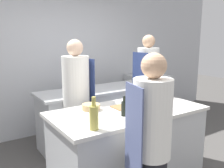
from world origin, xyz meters
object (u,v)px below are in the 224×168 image
Objects in this scene: chef_at_pass_far at (147,93)px; stockpot at (140,80)px; bottle_olive_oil at (156,95)px; bottle_vinegar at (94,117)px; bowl_prep_small at (153,111)px; bowl_ceramic_blue at (141,97)px; bottle_wine at (124,108)px; chef_at_prep_near at (151,148)px; bowl_mixing_large at (91,107)px; oven_range at (148,97)px; chef_at_stove at (77,103)px.

chef_at_pass_far is 7.85× the size of stockpot.
bottle_olive_oil is 0.71× the size of bottle_vinegar.
bowl_ceramic_blue is at bearing 62.12° from bowl_prep_small.
bottle_olive_oil reaches higher than bowl_ceramic_blue.
bottle_wine is at bearing 157.58° from bowl_prep_small.
chef_at_prep_near is 7.75× the size of bowl_mixing_large.
bowl_prep_small is 1.05× the size of bowl_ceramic_blue.
bowl_mixing_large is (-0.90, 0.14, -0.05)m from bottle_olive_oil.
bottle_wine is at bearing -160.23° from bottle_olive_oil.
bowl_mixing_large is at bearing -177.97° from bowl_ceramic_blue.
chef_at_pass_far is (-1.04, -1.15, 0.44)m from oven_range.
oven_range is 1.09m from stockpot.
bottle_vinegar reaches higher than bowl_mixing_large.
bottle_vinegar reaches higher than oven_range.
bottle_vinegar is (-0.31, 0.44, 0.22)m from chef_at_prep_near.
chef_at_prep_near reaches higher than bowl_prep_small.
bottle_vinegar is at bearing -150.69° from bowl_ceramic_blue.
bottle_olive_oil reaches higher than oven_range.
stockpot is at bearing -24.40° from chef_at_prep_near.
bowl_ceramic_blue is at bearing 2.03° from bowl_mixing_large.
bowl_ceramic_blue is (-0.38, -0.30, 0.06)m from chef_at_pass_far.
bowl_mixing_large is 0.89× the size of bowl_ceramic_blue.
bowl_prep_small is (-0.41, -0.38, -0.05)m from bottle_olive_oil.
stockpot is at bearing 39.41° from bottle_vinegar.
oven_range is 0.57× the size of chef_at_prep_near.
bottle_vinegar is at bearing -160.12° from bottle_olive_oil.
stockpot is at bearing 60.39° from bottle_olive_oil.
chef_at_stove reaches higher than oven_range.
chef_at_prep_near is 0.92× the size of chef_at_pass_far.
chef_at_prep_near is 1.75m from chef_at_pass_far.
bottle_olive_oil is at bearing 146.85° from chef_at_pass_far.
chef_at_prep_near is at bearing -135.16° from bottle_olive_oil.
stockpot is (-0.72, -0.60, 0.54)m from oven_range.
bottle_vinegar is 1.23m from bowl_ceramic_blue.
bottle_wine is 0.45m from bowl_mixing_large.
chef_at_stove reaches higher than bottle_vinegar.
bottle_olive_oil is at bearing 34.11° from chef_at_stove.
bowl_prep_small is (-0.67, -0.85, 0.06)m from chef_at_pass_far.
oven_range is 3.32m from chef_at_prep_near.
bowl_prep_small is at bearing 5.41° from chef_at_stove.
bottle_wine is 0.91× the size of bowl_ceramic_blue.
bottle_wine reaches higher than bowl_prep_small.
stockpot is at bearing 54.80° from bowl_prep_small.
bottle_vinegar is 0.64m from bowl_mixing_large.
bottle_wine is (0.16, 0.61, 0.18)m from chef_at_prep_near.
chef_at_stove is 0.56m from bowl_mixing_large.
bowl_prep_small is at bearing 3.53° from bottle_vinegar.
bottle_olive_oil is at bearing -55.62° from bowl_ceramic_blue.
chef_at_stove is 1.11m from chef_at_pass_far.
chef_at_prep_near is 0.58m from bottle_vinegar.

